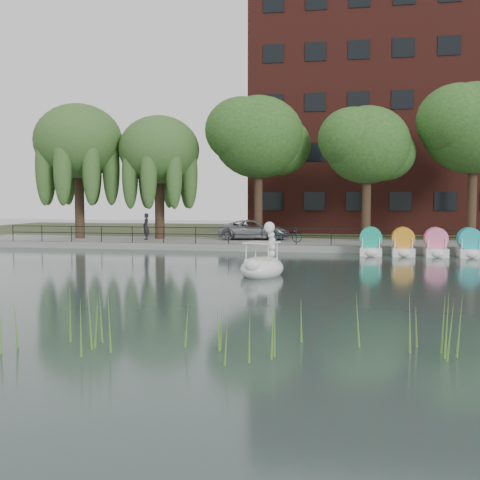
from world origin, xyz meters
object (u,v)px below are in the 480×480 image
(minivan, at_px, (254,228))
(swan_boat, at_px, (263,264))
(pedestrian, at_px, (146,225))
(bicycle, at_px, (288,234))

(minivan, relative_size, swan_boat, 1.91)
(minivan, xyz_separation_m, swan_boat, (2.91, -14.88, -0.67))
(pedestrian, bearing_deg, swan_boat, -1.13)
(bicycle, bearing_deg, swan_boat, 176.98)
(pedestrian, bearing_deg, minivan, 65.91)
(bicycle, height_order, pedestrian, pedestrian)
(minivan, height_order, swan_boat, swan_boat)
(minivan, bearing_deg, swan_boat, -174.13)
(minivan, bearing_deg, pedestrian, 98.06)
(minivan, relative_size, pedestrian, 2.69)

